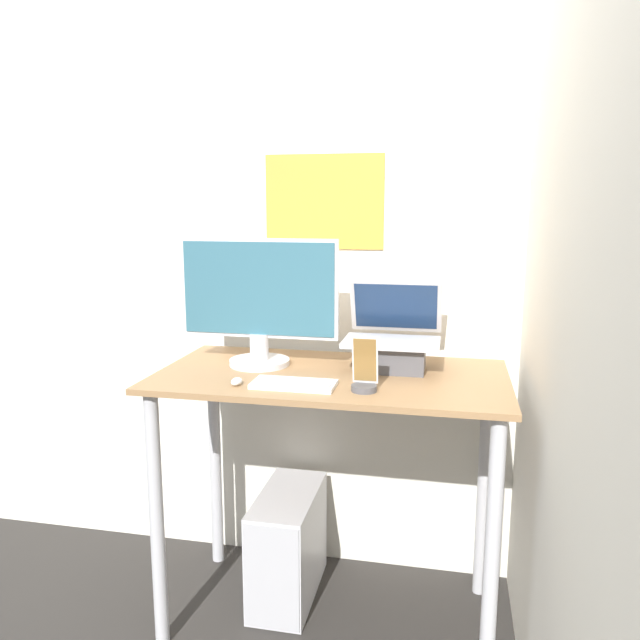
% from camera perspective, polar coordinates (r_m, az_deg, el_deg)
% --- Properties ---
extents(wall_back, '(6.00, 0.06, 2.60)m').
position_cam_1_polar(wall_back, '(2.41, 2.87, 6.73)').
color(wall_back, silver).
rests_on(wall_back, ground_plane).
extents(wall_side_right, '(0.05, 6.00, 2.60)m').
position_cam_1_polar(wall_side_right, '(1.70, 21.60, 4.44)').
color(wall_side_right, silver).
rests_on(wall_side_right, ground_plane).
extents(desk, '(1.16, 0.62, 0.90)m').
position_cam_1_polar(desk, '(2.14, 1.02, -9.20)').
color(desk, '#936D47').
rests_on(desk, ground_plane).
extents(laptop, '(0.32, 0.28, 0.29)m').
position_cam_1_polar(laptop, '(2.14, 6.60, -2.31)').
color(laptop, '#4C4C51').
rests_on(laptop, desk).
extents(monitor, '(0.56, 0.21, 0.44)m').
position_cam_1_polar(monitor, '(2.17, -5.63, 1.34)').
color(monitor, silver).
rests_on(monitor, desk).
extents(keyboard, '(0.26, 0.12, 0.02)m').
position_cam_1_polar(keyboard, '(1.94, -2.41, -5.85)').
color(keyboard, white).
rests_on(keyboard, desk).
extents(mouse, '(0.03, 0.05, 0.02)m').
position_cam_1_polar(mouse, '(1.97, -7.64, -5.59)').
color(mouse, white).
rests_on(mouse, desk).
extents(cell_phone, '(0.08, 0.08, 0.17)m').
position_cam_1_polar(cell_phone, '(1.89, 4.10, -4.97)').
color(cell_phone, '#4C4C51').
rests_on(cell_phone, desk).
extents(computer_tower, '(0.21, 0.45, 0.40)m').
position_cam_1_polar(computer_tower, '(2.49, -2.96, -19.82)').
color(computer_tower, silver).
rests_on(computer_tower, ground_plane).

